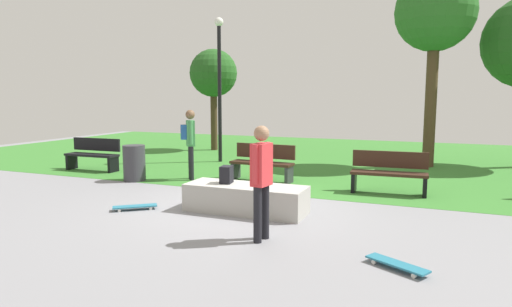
{
  "coord_description": "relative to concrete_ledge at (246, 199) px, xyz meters",
  "views": [
    {
      "loc": [
        3.49,
        -7.6,
        2.11
      ],
      "look_at": [
        0.32,
        0.13,
        1.02
      ],
      "focal_mm": 31.05,
      "sensor_mm": 36.0,
      "label": 1
    }
  ],
  "objects": [
    {
      "name": "backpack_on_ledge",
      "position": [
        -0.4,
        0.04,
        0.41
      ],
      "size": [
        0.24,
        0.31,
        0.32
      ],
      "primitive_type": "cube",
      "rotation": [
        0.0,
        0.0,
        1.74
      ],
      "color": "black",
      "rests_on": "concrete_ledge"
    },
    {
      "name": "skateboard_by_ledge",
      "position": [
        -1.98,
        -0.64,
        -0.19
      ],
      "size": [
        0.75,
        0.65,
        0.08
      ],
      "color": "teal",
      "rests_on": "ground_plane"
    },
    {
      "name": "concrete_ledge",
      "position": [
        0.0,
        0.0,
        0.0
      ],
      "size": [
        2.22,
        0.78,
        0.5
      ],
      "primitive_type": "cube",
      "color": "#A8A59E",
      "rests_on": "ground_plane"
    },
    {
      "name": "park_bench_far_left",
      "position": [
        2.26,
        2.61,
        0.23
      ],
      "size": [
        1.62,
        0.54,
        0.91
      ],
      "color": "#331E14",
      "rests_on": "ground_plane"
    },
    {
      "name": "tree_young_birch",
      "position": [
        -4.91,
        8.16,
        2.69
      ],
      "size": [
        1.83,
        1.83,
        3.91
      ],
      "color": "#42301E",
      "rests_on": "grass_lawn"
    },
    {
      "name": "skater_performing_trick",
      "position": [
        0.85,
        -1.38,
        0.74
      ],
      "size": [
        0.25,
        0.43,
        1.69
      ],
      "color": "black",
      "rests_on": "ground_plane"
    },
    {
      "name": "ground_plane",
      "position": [
        -0.32,
        0.37,
        -0.25
      ],
      "size": [
        28.0,
        28.0,
        0.0
      ],
      "primitive_type": "plane",
      "color": "gray"
    },
    {
      "name": "trash_bin",
      "position": [
        -3.8,
        1.73,
        0.2
      ],
      "size": [
        0.55,
        0.55,
        0.89
      ],
      "primitive_type": "cylinder",
      "color": "#333338",
      "rests_on": "ground_plane"
    },
    {
      "name": "lamp_post",
      "position": [
        -3.28,
        5.44,
        2.48
      ],
      "size": [
        0.28,
        0.28,
        4.54
      ],
      "color": "black",
      "rests_on": "ground_plane"
    },
    {
      "name": "park_bench_far_right",
      "position": [
        -5.86,
        2.56,
        0.23
      ],
      "size": [
        1.61,
        0.51,
        0.91
      ],
      "color": "black",
      "rests_on": "ground_plane"
    },
    {
      "name": "tree_tall_oak",
      "position": [
        2.96,
        6.9,
        4.19
      ],
      "size": [
        2.29,
        2.29,
        5.68
      ],
      "color": "#4C3823",
      "rests_on": "grass_lawn"
    },
    {
      "name": "park_bench_center_lawn",
      "position": [
        -0.82,
        2.95,
        0.23
      ],
      "size": [
        1.63,
        0.57,
        0.91
      ],
      "color": "#331E14",
      "rests_on": "ground_plane"
    },
    {
      "name": "grass_lawn",
      "position": [
        -0.32,
        7.95,
        -0.25
      ],
      "size": [
        26.6,
        12.84,
        0.01
      ],
      "primitive_type": "cube",
      "color": "#387A2D",
      "rests_on": "ground_plane"
    },
    {
      "name": "skateboard_spare",
      "position": [
        2.8,
        -1.77,
        -0.19
      ],
      "size": [
        0.8,
        0.56,
        0.08
      ],
      "color": "teal",
      "rests_on": "ground_plane"
    },
    {
      "name": "pedestrian_with_backpack",
      "position": [
        -2.58,
        2.38,
        0.81
      ],
      "size": [
        0.44,
        0.43,
        1.77
      ],
      "color": "black",
      "rests_on": "ground_plane"
    }
  ]
}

